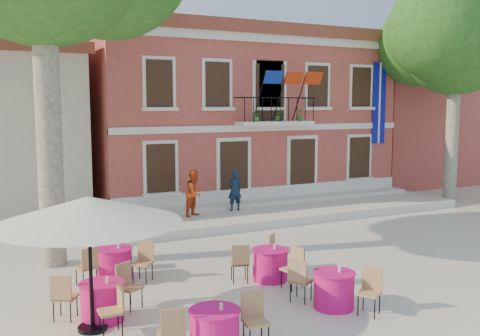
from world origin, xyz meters
name	(u,v)px	position (x,y,z in m)	size (l,w,h in m)	color
ground	(309,249)	(0.00, 0.00, 0.00)	(90.00, 90.00, 0.00)	beige
main_building	(228,114)	(2.00, 9.99, 3.78)	(13.50, 9.59, 7.50)	#C24E46
neighbor_east	(406,122)	(14.00, 11.00, 3.22)	(9.40, 9.40, 6.40)	#C24E46
terrace	(289,211)	(2.00, 4.40, 0.15)	(14.00, 3.40, 0.30)	silver
plane_tree_east	(456,39)	(9.72, 3.67, 6.98)	(4.81, 4.81, 9.44)	#A59E84
patio_umbrella	(89,210)	(-6.87, -3.00, 2.30)	(3.44, 3.44, 2.56)	black
pedestrian_navy	(235,190)	(-0.13, 4.82, 1.06)	(0.56, 0.36, 1.52)	#112039
pedestrian_orange	(195,193)	(-1.84, 4.51, 1.13)	(0.81, 0.63, 1.67)	#D94719
cafe_table_0	(102,300)	(-6.61, -2.64, 0.43)	(1.87, 1.63, 0.95)	#C61284
cafe_table_1	(334,288)	(-2.12, -4.10, 0.42)	(1.40, 1.84, 0.95)	#C61284
cafe_table_2	(215,330)	(-5.18, -4.89, 0.42)	(1.96, 0.90, 0.95)	#C61284
cafe_table_3	(115,262)	(-5.80, -0.20, 0.43)	(1.83, 1.79, 0.95)	#C61284
cafe_table_4	(270,263)	(-2.44, -1.97, 0.43)	(1.83, 1.79, 0.95)	#C61284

